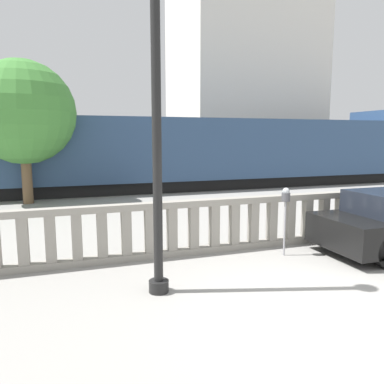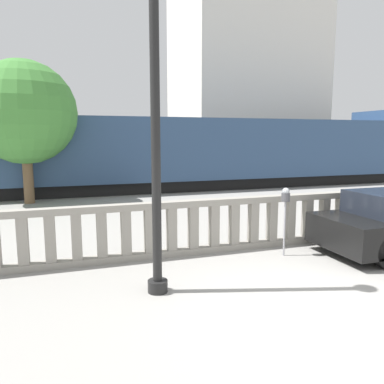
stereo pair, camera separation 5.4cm
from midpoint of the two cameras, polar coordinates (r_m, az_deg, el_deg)
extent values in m
plane|color=gray|center=(6.10, 20.75, -17.16)|extent=(160.00, 160.00, 0.00)
cube|color=gray|center=(8.77, 6.53, -8.25)|extent=(15.51, 0.24, 0.14)
cube|color=gray|center=(8.53, 6.64, -1.37)|extent=(15.51, 0.24, 0.14)
cube|color=gray|center=(7.90, -24.20, -6.81)|extent=(0.20, 0.20, 0.93)
cube|color=gray|center=(7.86, -20.60, -6.68)|extent=(0.20, 0.20, 0.93)
cube|color=gray|center=(7.85, -16.99, -6.52)|extent=(0.20, 0.20, 0.93)
cube|color=gray|center=(7.88, -13.40, -6.33)|extent=(0.20, 0.20, 0.93)
cube|color=gray|center=(7.93, -9.83, -6.12)|extent=(0.20, 0.20, 0.93)
cube|color=gray|center=(8.02, -6.34, -5.89)|extent=(0.20, 0.20, 0.93)
cube|color=gray|center=(8.13, -2.93, -5.65)|extent=(0.20, 0.20, 0.93)
cube|color=gray|center=(8.27, 0.37, -5.39)|extent=(0.20, 0.20, 0.93)
cube|color=gray|center=(8.44, 3.54, -5.13)|extent=(0.20, 0.20, 0.93)
cube|color=gray|center=(8.63, 6.58, -4.86)|extent=(0.20, 0.20, 0.93)
cube|color=gray|center=(8.85, 9.48, -4.59)|extent=(0.20, 0.20, 0.93)
cube|color=gray|center=(9.09, 12.23, -4.33)|extent=(0.20, 0.20, 0.93)
cube|color=gray|center=(9.34, 14.84, -4.07)|extent=(0.20, 0.20, 0.93)
cube|color=gray|center=(9.62, 17.30, -3.81)|extent=(0.20, 0.20, 0.93)
cube|color=gray|center=(9.91, 19.61, -3.57)|extent=(0.20, 0.20, 0.93)
cube|color=gray|center=(10.22, 21.79, -3.33)|extent=(0.20, 0.20, 0.93)
cube|color=gray|center=(10.54, 23.84, -3.11)|extent=(0.20, 0.20, 0.93)
cube|color=gray|center=(10.87, 25.76, -2.89)|extent=(0.20, 0.20, 0.93)
cylinder|color=black|center=(6.48, -5.00, -14.09)|extent=(0.33, 0.33, 0.20)
cylinder|color=black|center=(6.00, -5.35, 11.69)|extent=(0.15, 0.15, 5.45)
cylinder|color=#99999E|center=(8.40, 14.09, -5.44)|extent=(0.04, 0.04, 1.21)
cylinder|color=#4C4C51|center=(8.27, 14.26, -0.77)|extent=(0.18, 0.18, 0.18)
sphere|color=#B2B7BC|center=(8.25, 14.30, 0.11)|extent=(0.15, 0.15, 0.15)
cylinder|color=black|center=(9.52, 20.92, -5.64)|extent=(0.71, 0.18, 0.71)
cube|color=black|center=(18.67, -1.39, 1.33)|extent=(28.05, 2.42, 0.55)
cube|color=navy|center=(18.53, -1.41, 6.62)|extent=(28.63, 3.02, 2.90)
cube|color=black|center=(34.08, -9.28, 4.43)|extent=(25.24, 2.56, 0.55)
cube|color=navy|center=(34.01, -9.34, 7.19)|extent=(25.76, 3.20, 2.73)
cube|color=navy|center=(37.56, 8.25, 9.86)|extent=(3.00, 2.88, 0.60)
cube|color=beige|center=(29.72, 7.91, 16.76)|extent=(9.71, 8.24, 13.86)
cylinder|color=brown|center=(15.85, -23.60, 2.04)|extent=(0.39, 0.39, 2.02)
sphere|color=#428438|center=(15.80, -24.13, 11.01)|extent=(3.91, 3.91, 3.91)
camera|label=1|loc=(0.03, -89.83, 0.03)|focal=35.00mm
camera|label=2|loc=(0.03, 90.17, -0.03)|focal=35.00mm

